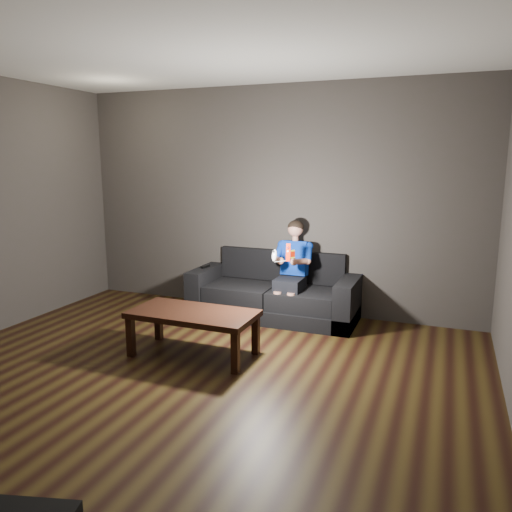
% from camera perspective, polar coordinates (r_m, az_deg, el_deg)
% --- Properties ---
extents(floor, '(5.00, 5.00, 0.00)m').
position_cam_1_polar(floor, '(4.19, -10.01, -15.23)').
color(floor, black).
rests_on(floor, ground).
extents(back_wall, '(5.00, 0.04, 2.70)m').
position_cam_1_polar(back_wall, '(6.05, 1.95, 6.36)').
color(back_wall, '#3D3934').
rests_on(back_wall, ground).
extents(ceiling, '(5.00, 5.00, 0.02)m').
position_cam_1_polar(ceiling, '(3.86, -11.46, 23.68)').
color(ceiling, beige).
rests_on(ceiling, back_wall).
extents(sofa, '(1.95, 0.84, 0.75)m').
position_cam_1_polar(sofa, '(5.94, 2.19, -4.55)').
color(sofa, black).
rests_on(sofa, floor).
extents(child, '(0.45, 0.55, 1.09)m').
position_cam_1_polar(child, '(5.73, 4.17, -0.82)').
color(child, black).
rests_on(child, sofa).
extents(wii_remote_red, '(0.06, 0.08, 0.19)m').
position_cam_1_polar(wii_remote_red, '(5.27, 3.72, 0.42)').
color(wii_remote_red, red).
rests_on(wii_remote_red, child).
extents(nunchuk_white, '(0.06, 0.09, 0.14)m').
position_cam_1_polar(nunchuk_white, '(5.33, 2.11, 0.08)').
color(nunchuk_white, white).
rests_on(nunchuk_white, child).
extents(wii_remote_black, '(0.06, 0.15, 0.03)m').
position_cam_1_polar(wii_remote_black, '(6.14, -5.78, -1.20)').
color(wii_remote_black, black).
rests_on(wii_remote_black, sofa).
extents(coffee_table, '(1.19, 0.61, 0.43)m').
position_cam_1_polar(coffee_table, '(4.78, -7.19, -6.95)').
color(coffee_table, black).
rests_on(coffee_table, floor).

